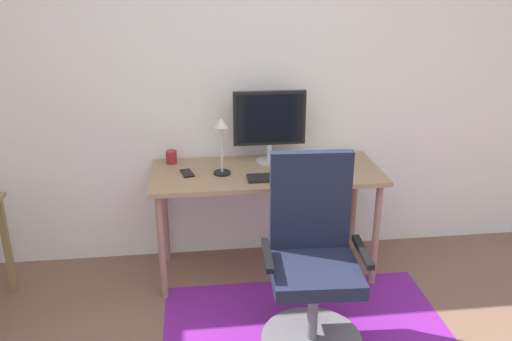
% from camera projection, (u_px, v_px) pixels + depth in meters
% --- Properties ---
extents(wall_back, '(6.00, 0.10, 2.60)m').
position_uv_depth(wall_back, '(253.00, 78.00, 3.60)').
color(wall_back, silver).
rests_on(wall_back, ground).
extents(area_rug, '(1.68, 1.13, 0.01)m').
position_uv_depth(area_rug, '(307.00, 332.00, 3.07)').
color(area_rug, '#731D87').
rests_on(area_rug, ground).
extents(desk, '(1.51, 0.61, 0.76)m').
position_uv_depth(desk, '(266.00, 182.00, 3.48)').
color(desk, '#967754').
rests_on(desk, ground).
extents(monitor, '(0.49, 0.18, 0.50)m').
position_uv_depth(monitor, '(270.00, 121.00, 3.51)').
color(monitor, '#B2B2B7').
rests_on(monitor, desk).
extents(keyboard, '(0.43, 0.13, 0.02)m').
position_uv_depth(keyboard, '(281.00, 177.00, 3.32)').
color(keyboard, black).
rests_on(keyboard, desk).
extents(computer_mouse, '(0.06, 0.10, 0.03)m').
position_uv_depth(computer_mouse, '(332.00, 173.00, 3.36)').
color(computer_mouse, white).
rests_on(computer_mouse, desk).
extents(coffee_cup, '(0.07, 0.07, 0.09)m').
position_uv_depth(coffee_cup, '(171.00, 157.00, 3.57)').
color(coffee_cup, maroon).
rests_on(coffee_cup, desk).
extents(cell_phone, '(0.10, 0.15, 0.01)m').
position_uv_depth(cell_phone, '(187.00, 173.00, 3.39)').
color(cell_phone, black).
rests_on(cell_phone, desk).
extents(desk_lamp, '(0.11, 0.11, 0.37)m').
position_uv_depth(desk_lamp, '(221.00, 137.00, 3.31)').
color(desk_lamp, black).
rests_on(desk_lamp, desk).
extents(office_chair, '(0.57, 0.57, 1.09)m').
position_uv_depth(office_chair, '(312.00, 273.00, 2.88)').
color(office_chair, slate).
rests_on(office_chair, ground).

